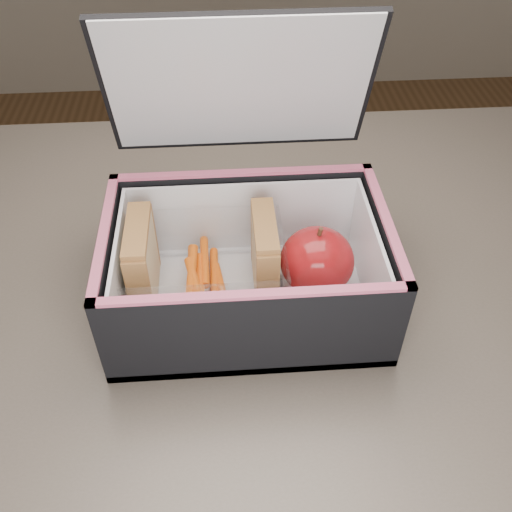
% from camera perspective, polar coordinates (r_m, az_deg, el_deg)
% --- Properties ---
extents(kitchen_table, '(1.20, 0.80, 0.75)m').
position_cam_1_polar(kitchen_table, '(0.75, 1.17, -7.72)').
color(kitchen_table, brown).
rests_on(kitchen_table, ground).
extents(lunch_bag, '(0.30, 0.27, 0.29)m').
position_cam_1_polar(lunch_bag, '(0.62, -0.89, -0.35)').
color(lunch_bag, black).
rests_on(lunch_bag, kitchen_table).
extents(plastic_tub, '(0.18, 0.13, 0.07)m').
position_cam_1_polar(plastic_tub, '(0.63, -5.16, -1.23)').
color(plastic_tub, white).
rests_on(plastic_tub, lunch_bag).
extents(sandwich_left, '(0.02, 0.09, 0.10)m').
position_cam_1_polar(sandwich_left, '(0.63, -11.30, -0.54)').
color(sandwich_left, tan).
rests_on(sandwich_left, plastic_tub).
extents(sandwich_right, '(0.02, 0.09, 0.10)m').
position_cam_1_polar(sandwich_right, '(0.62, 0.85, 0.01)').
color(sandwich_right, tan).
rests_on(sandwich_right, plastic_tub).
extents(carrot_sticks, '(0.05, 0.13, 0.03)m').
position_cam_1_polar(carrot_sticks, '(0.65, -5.41, -2.05)').
color(carrot_sticks, orange).
rests_on(carrot_sticks, plastic_tub).
extents(paper_napkin, '(0.08, 0.08, 0.01)m').
position_cam_1_polar(paper_napkin, '(0.66, 5.96, -3.15)').
color(paper_napkin, white).
rests_on(paper_napkin, lunch_bag).
extents(red_apple, '(0.11, 0.11, 0.09)m').
position_cam_1_polar(red_apple, '(0.63, 6.12, -0.51)').
color(red_apple, maroon).
rests_on(red_apple, paper_napkin).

